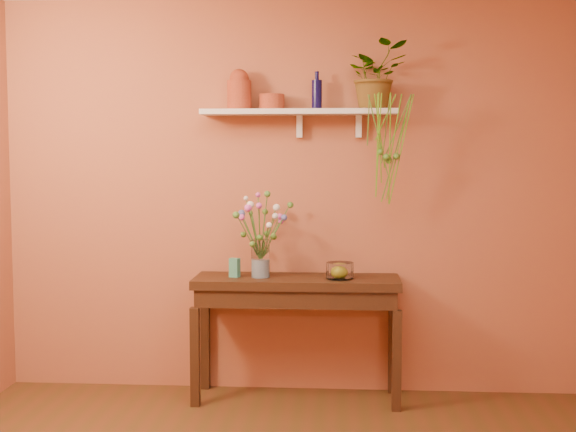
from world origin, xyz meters
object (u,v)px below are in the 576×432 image
at_px(blue_bottle, 317,94).
at_px(spider_plant, 375,75).
at_px(glass_vase, 260,261).
at_px(glass_bowl, 340,271).
at_px(sideboard, 297,295).
at_px(terracotta_jug, 239,90).
at_px(bouquet, 262,218).

distance_m(blue_bottle, spider_plant, 0.41).
bearing_deg(glass_vase, glass_bowl, -2.93).
bearing_deg(spider_plant, glass_bowl, -148.93).
relative_size(blue_bottle, spider_plant, 0.57).
bearing_deg(blue_bottle, sideboard, -132.68).
bearing_deg(terracotta_jug, spider_plant, -2.05).
xyz_separation_m(sideboard, glass_vase, (-0.24, -0.02, 0.23)).
xyz_separation_m(spider_plant, glass_bowl, (-0.23, -0.14, -1.28)).
bearing_deg(sideboard, blue_bottle, 47.32).
height_order(terracotta_jug, glass_vase, terracotta_jug).
xyz_separation_m(terracotta_jug, bouquet, (0.16, -0.15, -0.85)).
relative_size(sideboard, blue_bottle, 5.40).
distance_m(blue_bottle, glass_bowl, 1.19).
bearing_deg(sideboard, glass_vase, -176.38).
bearing_deg(blue_bottle, glass_vase, -157.52).
bearing_deg(terracotta_jug, bouquet, -42.82).
relative_size(blue_bottle, glass_bowl, 1.40).
relative_size(spider_plant, glass_vase, 1.73).
distance_m(bouquet, glass_bowl, 0.62).
height_order(blue_bottle, glass_bowl, blue_bottle).
bearing_deg(bouquet, glass_bowl, -1.92).
bearing_deg(sideboard, bouquet, -173.88).
bearing_deg(spider_plant, glass_vase, -171.69).
distance_m(spider_plant, bouquet, 1.20).
xyz_separation_m(blue_bottle, glass_bowl, (0.16, -0.18, -1.17)).
distance_m(glass_vase, bouquet, 0.29).
bearing_deg(glass_vase, spider_plant, 8.31).
bearing_deg(sideboard, terracotta_jug, 162.15).
height_order(blue_bottle, glass_vase, blue_bottle).
height_order(sideboard, glass_bowl, glass_bowl).
relative_size(blue_bottle, glass_vase, 1.00).
bearing_deg(glass_vase, sideboard, 3.62).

